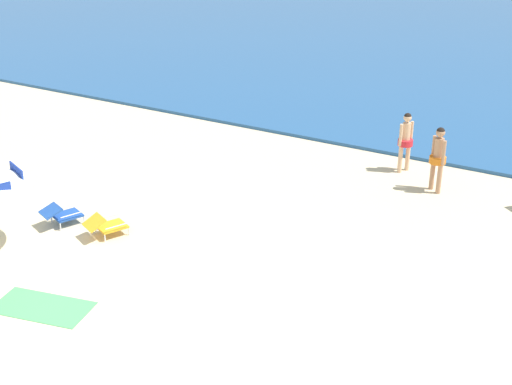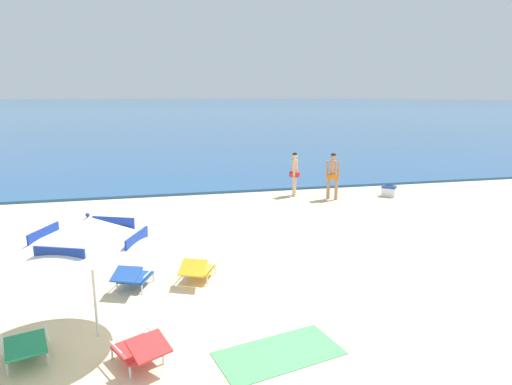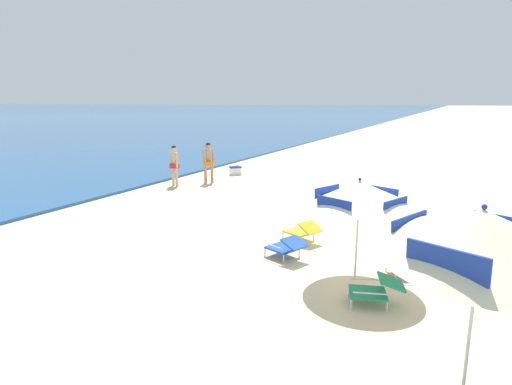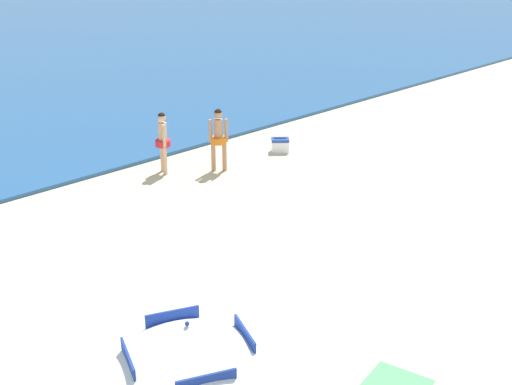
{
  "view_description": "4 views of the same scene",
  "coord_description": "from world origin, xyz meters",
  "px_view_note": "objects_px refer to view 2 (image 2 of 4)",
  "views": [
    {
      "loc": [
        8.61,
        -7.53,
        7.15
      ],
      "look_at": [
        1.35,
        4.84,
        0.81
      ],
      "focal_mm": 49.49,
      "sensor_mm": 36.0,
      "label": 1
    },
    {
      "loc": [
        -1.93,
        -5.44,
        3.63
      ],
      "look_at": [
        0.66,
        5.51,
        1.14
      ],
      "focal_mm": 30.42,
      "sensor_mm": 36.0,
      "label": 2
    },
    {
      "loc": [
        -10.52,
        -0.53,
        3.33
      ],
      "look_at": [
        0.52,
        4.79,
        0.68
      ],
      "focal_mm": 29.59,
      "sensor_mm": 36.0,
      "label": 3
    },
    {
      "loc": [
        -7.5,
        -4.98,
        6.7
      ],
      "look_at": [
        1.97,
        4.97,
        1.13
      ],
      "focal_mm": 51.11,
      "sensor_mm": 36.0,
      "label": 4
    }
  ],
  "objects_px": {
    "lounge_chair_beside_umbrella": "(26,346)",
    "person_standing_near_shore": "(333,173)",
    "beach_towel": "(279,353)",
    "lounge_chair_under_umbrella": "(197,269)",
    "lounge_chair_spare_folded": "(141,348)",
    "beach_umbrella_striped_main": "(89,232)",
    "person_standing_beside": "(295,171)",
    "lounge_chair_facing_sea": "(132,276)",
    "cooler_box": "(389,191)"
  },
  "relations": [
    {
      "from": "person_standing_beside",
      "to": "lounge_chair_beside_umbrella",
      "type": "bearing_deg",
      "value": -126.96
    },
    {
      "from": "lounge_chair_beside_umbrella",
      "to": "lounge_chair_spare_folded",
      "type": "distance_m",
      "value": 1.6
    },
    {
      "from": "person_standing_beside",
      "to": "beach_umbrella_striped_main",
      "type": "bearing_deg",
      "value": -124.96
    },
    {
      "from": "lounge_chair_facing_sea",
      "to": "lounge_chair_spare_folded",
      "type": "height_order",
      "value": "lounge_chair_spare_folded"
    },
    {
      "from": "person_standing_beside",
      "to": "cooler_box",
      "type": "bearing_deg",
      "value": -15.29
    },
    {
      "from": "person_standing_beside",
      "to": "beach_towel",
      "type": "height_order",
      "value": "person_standing_beside"
    },
    {
      "from": "beach_umbrella_striped_main",
      "to": "lounge_chair_spare_folded",
      "type": "bearing_deg",
      "value": -54.33
    },
    {
      "from": "lounge_chair_beside_umbrella",
      "to": "beach_towel",
      "type": "xyz_separation_m",
      "value": [
        3.47,
        -0.56,
        -0.27
      ]
    },
    {
      "from": "beach_towel",
      "to": "cooler_box",
      "type": "bearing_deg",
      "value": 52.22
    },
    {
      "from": "lounge_chair_facing_sea",
      "to": "person_standing_beside",
      "type": "relative_size",
      "value": 0.62
    },
    {
      "from": "lounge_chair_under_umbrella",
      "to": "lounge_chair_beside_umbrella",
      "type": "bearing_deg",
      "value": -139.39
    },
    {
      "from": "person_standing_near_shore",
      "to": "beach_towel",
      "type": "xyz_separation_m",
      "value": [
        -4.57,
        -8.84,
        -0.97
      ]
    },
    {
      "from": "lounge_chair_under_umbrella",
      "to": "beach_towel",
      "type": "bearing_deg",
      "value": -72.14
    },
    {
      "from": "lounge_chair_beside_umbrella",
      "to": "person_standing_near_shore",
      "type": "xyz_separation_m",
      "value": [
        8.03,
        8.28,
        0.7
      ]
    },
    {
      "from": "beach_umbrella_striped_main",
      "to": "beach_towel",
      "type": "bearing_deg",
      "value": -22.91
    },
    {
      "from": "lounge_chair_facing_sea",
      "to": "lounge_chair_spare_folded",
      "type": "xyz_separation_m",
      "value": [
        0.22,
        -2.54,
        -0.0
      ]
    },
    {
      "from": "beach_umbrella_striped_main",
      "to": "lounge_chair_under_umbrella",
      "type": "bearing_deg",
      "value": 44.32
    },
    {
      "from": "lounge_chair_beside_umbrella",
      "to": "person_standing_near_shore",
      "type": "height_order",
      "value": "person_standing_near_shore"
    },
    {
      "from": "lounge_chair_under_umbrella",
      "to": "beach_towel",
      "type": "distance_m",
      "value": 2.92
    },
    {
      "from": "lounge_chair_beside_umbrella",
      "to": "lounge_chair_facing_sea",
      "type": "distance_m",
      "value": 2.51
    },
    {
      "from": "person_standing_near_shore",
      "to": "cooler_box",
      "type": "relative_size",
      "value": 2.79
    },
    {
      "from": "beach_towel",
      "to": "lounge_chair_facing_sea",
      "type": "bearing_deg",
      "value": 128.41
    },
    {
      "from": "lounge_chair_beside_umbrella",
      "to": "lounge_chair_under_umbrella",
      "type": "bearing_deg",
      "value": 40.61
    },
    {
      "from": "beach_towel",
      "to": "beach_umbrella_striped_main",
      "type": "bearing_deg",
      "value": 157.09
    },
    {
      "from": "lounge_chair_facing_sea",
      "to": "cooler_box",
      "type": "height_order",
      "value": "lounge_chair_facing_sea"
    },
    {
      "from": "beach_umbrella_striped_main",
      "to": "person_standing_near_shore",
      "type": "relative_size",
      "value": 1.48
    },
    {
      "from": "cooler_box",
      "to": "lounge_chair_spare_folded",
      "type": "bearing_deg",
      "value": -135.29
    },
    {
      "from": "person_standing_beside",
      "to": "lounge_chair_facing_sea",
      "type": "bearing_deg",
      "value": -128.35
    },
    {
      "from": "beach_umbrella_striped_main",
      "to": "lounge_chair_under_umbrella",
      "type": "xyz_separation_m",
      "value": [
        1.71,
        1.67,
        -1.41
      ]
    },
    {
      "from": "beach_umbrella_striped_main",
      "to": "lounge_chair_beside_umbrella",
      "type": "bearing_deg",
      "value": -148.11
    },
    {
      "from": "lounge_chair_under_umbrella",
      "to": "person_standing_beside",
      "type": "relative_size",
      "value": 0.63
    },
    {
      "from": "lounge_chair_spare_folded",
      "to": "person_standing_near_shore",
      "type": "bearing_deg",
      "value": 53.26
    },
    {
      "from": "beach_towel",
      "to": "lounge_chair_spare_folded",
      "type": "bearing_deg",
      "value": 175.57
    },
    {
      "from": "lounge_chair_spare_folded",
      "to": "person_standing_near_shore",
      "type": "distance_m",
      "value": 10.87
    },
    {
      "from": "lounge_chair_beside_umbrella",
      "to": "person_standing_near_shore",
      "type": "relative_size",
      "value": 0.58
    },
    {
      "from": "lounge_chair_under_umbrella",
      "to": "cooler_box",
      "type": "height_order",
      "value": "lounge_chair_under_umbrella"
    },
    {
      "from": "lounge_chair_facing_sea",
      "to": "person_standing_beside",
      "type": "xyz_separation_m",
      "value": [
        5.56,
        7.03,
        0.67
      ]
    },
    {
      "from": "lounge_chair_beside_umbrella",
      "to": "person_standing_beside",
      "type": "distance_m",
      "value": 11.49
    },
    {
      "from": "beach_umbrella_striped_main",
      "to": "lounge_chair_facing_sea",
      "type": "xyz_separation_m",
      "value": [
        0.47,
        1.59,
        -1.41
      ]
    },
    {
      "from": "lounge_chair_under_umbrella",
      "to": "person_standing_near_shore",
      "type": "xyz_separation_m",
      "value": [
        5.46,
        6.07,
        0.7
      ]
    },
    {
      "from": "person_standing_near_shore",
      "to": "beach_towel",
      "type": "relative_size",
      "value": 0.93
    },
    {
      "from": "lounge_chair_facing_sea",
      "to": "person_standing_near_shore",
      "type": "relative_size",
      "value": 0.59
    },
    {
      "from": "beach_umbrella_striped_main",
      "to": "cooler_box",
      "type": "height_order",
      "value": "beach_umbrella_striped_main"
    },
    {
      "from": "beach_umbrella_striped_main",
      "to": "person_standing_beside",
      "type": "bearing_deg",
      "value": 55.04
    },
    {
      "from": "person_standing_beside",
      "to": "person_standing_near_shore",
      "type": "bearing_deg",
      "value": -37.83
    },
    {
      "from": "lounge_chair_beside_umbrella",
      "to": "cooler_box",
      "type": "bearing_deg",
      "value": 38.69
    },
    {
      "from": "lounge_chair_facing_sea",
      "to": "beach_umbrella_striped_main",
      "type": "bearing_deg",
      "value": -106.31
    },
    {
      "from": "beach_towel",
      "to": "lounge_chair_under_umbrella",
      "type": "bearing_deg",
      "value": 107.86
    },
    {
      "from": "lounge_chair_spare_folded",
      "to": "beach_towel",
      "type": "distance_m",
      "value": 1.94
    },
    {
      "from": "person_standing_near_shore",
      "to": "person_standing_beside",
      "type": "bearing_deg",
      "value": 142.17
    }
  ]
}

